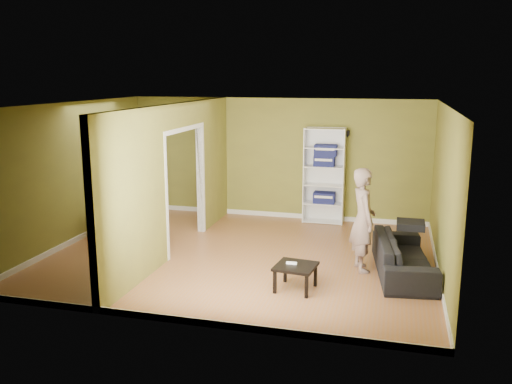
# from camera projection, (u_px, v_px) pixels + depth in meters

# --- Properties ---
(room_shell) EXTENTS (6.50, 6.50, 6.50)m
(room_shell) POSITION_uv_depth(u_px,v_px,m) (242.00, 182.00, 9.15)
(room_shell) COLOR #8D5D40
(room_shell) RESTS_ON ground
(partition) EXTENTS (0.22, 5.50, 2.60)m
(partition) POSITION_uv_depth(u_px,v_px,m) (176.00, 179.00, 9.44)
(partition) COLOR olive
(partition) RESTS_ON ground
(wall_speaker) EXTENTS (0.10, 0.10, 0.10)m
(wall_speaker) POSITION_uv_depth(u_px,v_px,m) (347.00, 133.00, 11.19)
(wall_speaker) COLOR black
(wall_speaker) RESTS_ON room_shell
(sofa) EXTENTS (2.13, 1.13, 0.77)m
(sofa) POSITION_uv_depth(u_px,v_px,m) (404.00, 250.00, 8.46)
(sofa) COLOR black
(sofa) RESTS_ON ground
(person) EXTENTS (0.86, 0.76, 1.95)m
(person) POSITION_uv_depth(u_px,v_px,m) (363.00, 211.00, 8.53)
(person) COLOR slate
(person) RESTS_ON ground
(bookshelf) EXTENTS (0.85, 0.37, 2.01)m
(bookshelf) POSITION_uv_depth(u_px,v_px,m) (324.00, 175.00, 11.41)
(bookshelf) COLOR white
(bookshelf) RESTS_ON ground
(paper_box_navy_a) EXTENTS (0.45, 0.29, 0.23)m
(paper_box_navy_a) POSITION_uv_depth(u_px,v_px,m) (324.00, 197.00, 11.46)
(paper_box_navy_a) COLOR #121752
(paper_box_navy_a) RESTS_ON bookshelf
(paper_box_navy_b) EXTENTS (0.42, 0.28, 0.22)m
(paper_box_navy_b) POSITION_uv_depth(u_px,v_px,m) (324.00, 161.00, 11.30)
(paper_box_navy_b) COLOR navy
(paper_box_navy_b) RESTS_ON bookshelf
(paper_box_navy_c) EXTENTS (0.46, 0.30, 0.23)m
(paper_box_navy_c) POSITION_uv_depth(u_px,v_px,m) (326.00, 149.00, 11.24)
(paper_box_navy_c) COLOR navy
(paper_box_navy_c) RESTS_ON bookshelf
(coffee_table) EXTENTS (0.57, 0.57, 0.38)m
(coffee_table) POSITION_uv_depth(u_px,v_px,m) (296.00, 269.00, 7.85)
(coffee_table) COLOR black
(coffee_table) RESTS_ON ground
(game_controller) EXTENTS (0.16, 0.04, 0.03)m
(game_controller) POSITION_uv_depth(u_px,v_px,m) (292.00, 263.00, 7.88)
(game_controller) COLOR white
(game_controller) RESTS_ON coffee_table
(dining_table) EXTENTS (1.10, 0.73, 0.68)m
(dining_table) POSITION_uv_depth(u_px,v_px,m) (133.00, 209.00, 10.21)
(dining_table) COLOR beige
(dining_table) RESTS_ON ground
(chair_left) EXTENTS (0.51, 0.51, 0.87)m
(chair_left) POSITION_uv_depth(u_px,v_px,m) (101.00, 214.00, 10.47)
(chair_left) COLOR tan
(chair_left) RESTS_ON ground
(chair_near) EXTENTS (0.53, 0.53, 1.01)m
(chair_near) POSITION_uv_depth(u_px,v_px,m) (117.00, 221.00, 9.72)
(chair_near) COLOR tan
(chair_near) RESTS_ON ground
(chair_far) EXTENTS (0.55, 0.55, 0.96)m
(chair_far) POSITION_uv_depth(u_px,v_px,m) (148.00, 207.00, 10.87)
(chair_far) COLOR tan
(chair_far) RESTS_ON ground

